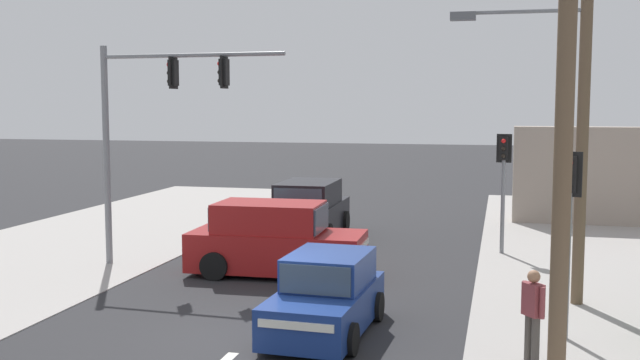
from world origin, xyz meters
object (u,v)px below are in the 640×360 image
Objects in this scene: utility_pole_foreground_right at (559,0)px; traffic_signal_mast at (148,115)px; utility_pole_midground_right at (577,86)px; pedestrian_at_kerb at (533,311)px; pedestal_signal_far_median at (504,173)px; suv_oncoming_mid at (275,241)px; pedestal_signal_right_kerb at (569,213)px; suv_oncoming_near at (309,211)px; hatchback_crossing_left at (326,297)px.

utility_pole_foreground_right is 12.61m from traffic_signal_mast.
utility_pole_midground_right reaches higher than pedestrian_at_kerb.
pedestal_signal_far_median is 7.28m from suv_oncoming_mid.
utility_pole_foreground_right is at bearing -98.42° from pedestal_signal_right_kerb.
suv_oncoming_mid is at bearing 170.50° from utility_pole_midground_right.
utility_pole_foreground_right reaches higher than pedestal_signal_right_kerb.
suv_oncoming_near is at bearing 168.60° from pedestal_signal_far_median.
pedestal_signal_right_kerb is 8.17m from pedestal_signal_far_median.
utility_pole_midground_right reaches higher than suv_oncoming_mid.
pedestal_signal_right_kerb is (0.52, 3.50, -3.44)m from utility_pole_foreground_right.
suv_oncoming_near is 1.23× the size of hatchback_crossing_left.
utility_pole_midground_right is at bearing -9.50° from suv_oncoming_mid.
pedestal_signal_right_kerb is at bearing -81.76° from pedestal_signal_far_median.
suv_oncoming_mid is (-7.22, 1.21, -3.94)m from utility_pole_midground_right.
utility_pole_midground_right reaches higher than traffic_signal_mast.
utility_pole_foreground_right is at bearing -36.96° from traffic_signal_mast.
pedestal_signal_right_kerb is 8.07m from suv_oncoming_mid.
utility_pole_foreground_right is 4.93m from pedestal_signal_right_kerb.
pedestal_signal_right_kerb is 0.78× the size of suv_oncoming_near.
pedestrian_at_kerb is (-0.14, 1.99, -4.94)m from utility_pole_foreground_right.
traffic_signal_mast is 1.32× the size of suv_oncoming_near.
hatchback_crossing_left is at bearing -61.67° from suv_oncoming_mid.
suv_oncoming_near is 12.77m from pedestrian_at_kerb.
utility_pole_midground_right reaches higher than suv_oncoming_near.
utility_pole_foreground_right is 15.39m from suv_oncoming_near.
suv_oncoming_mid is at bearing -143.75° from pedestal_signal_far_median.
utility_pole_midground_right reaches higher than hatchback_crossing_left.
utility_pole_midground_right is 1.49× the size of traffic_signal_mast.
suv_oncoming_near is (3.10, 5.33, -3.26)m from traffic_signal_mast.
traffic_signal_mast is at bearing -156.43° from pedestal_signal_far_median.
utility_pole_midground_right is 2.41× the size of hatchback_crossing_left.
suv_oncoming_near reaches higher than pedestrian_at_kerb.
suv_oncoming_mid is 1.01× the size of suv_oncoming_near.
utility_pole_midground_right is at bearing 83.27° from pedestal_signal_right_kerb.
utility_pole_midground_right is 1.95× the size of suv_oncoming_mid.
suv_oncoming_mid is 8.25m from pedestrian_at_kerb.
pedestrian_at_kerb is (6.74, -10.84, 0.04)m from suv_oncoming_near.
utility_pole_foreground_right reaches higher than pedestrian_at_kerb.
pedestal_signal_far_median reaches higher than suv_oncoming_mid.
traffic_signal_mast is at bearing 172.91° from utility_pole_midground_right.
utility_pole_foreground_right is at bearing -97.69° from utility_pole_midground_right.
suv_oncoming_mid is at bearing 130.91° from utility_pole_foreground_right.
traffic_signal_mast is at bearing 150.73° from pedestrian_at_kerb.
utility_pole_foreground_right is 6.73× the size of pedestrian_at_kerb.
pedestal_signal_far_median is at bearing 93.09° from pedestrian_at_kerb.
utility_pole_foreground_right reaches higher than hatchback_crossing_left.
suv_oncoming_mid is (-6.39, 7.37, -4.98)m from utility_pole_foreground_right.
hatchback_crossing_left is at bearing -110.81° from pedestal_signal_far_median.
utility_pole_midground_right is 2.51× the size of pedestal_signal_far_median.
suv_oncoming_near is at bearing 95.13° from suv_oncoming_mid.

